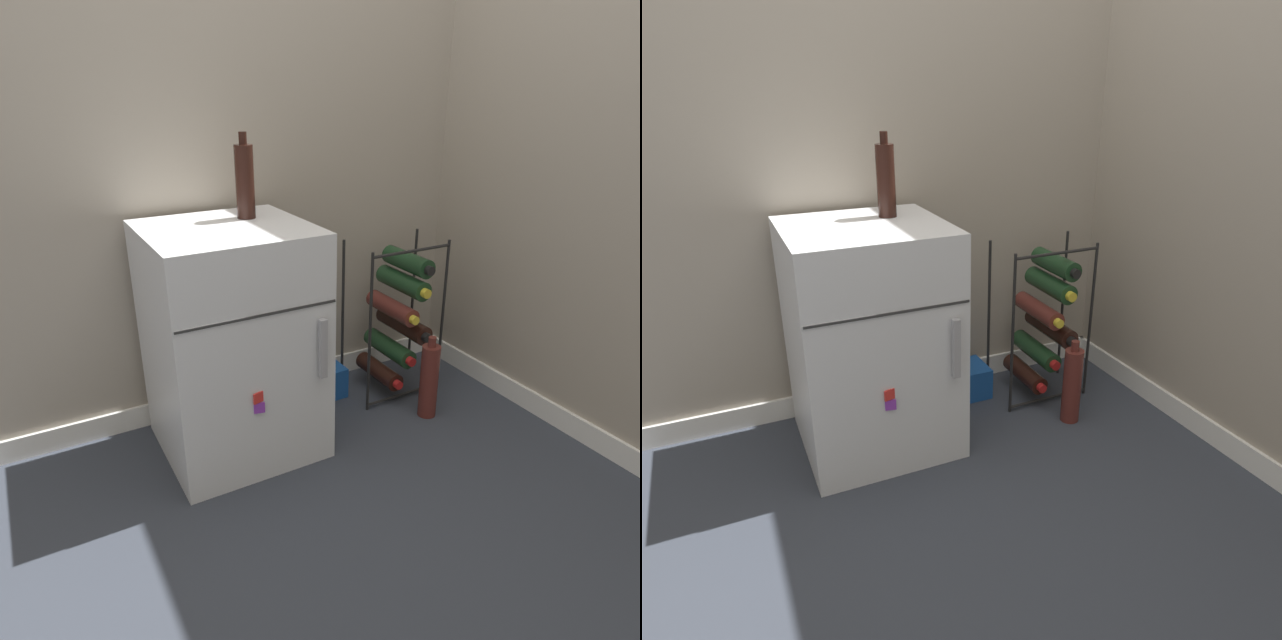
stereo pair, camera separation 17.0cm
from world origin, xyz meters
The scene contains 7 objects.
ground_plane centered at (0.00, 0.00, 0.00)m, with size 14.00×14.00×0.00m, color #333842.
wall_back centered at (0.00, 0.72, 1.24)m, with size 6.68×0.07×2.50m.
mini_fridge centered at (-0.29, 0.40, 0.41)m, with size 0.53×0.53×0.82m.
wine_rack centered at (0.45, 0.46, 0.34)m, with size 0.38×0.31×0.67m.
soda_box centered at (0.12, 0.56, 0.07)m, with size 0.24×0.17×0.13m.
fridge_top_bottle centered at (-0.18, 0.49, 0.95)m, with size 0.06×0.06×0.28m.
loose_bottle_floor centered at (0.44, 0.21, 0.16)m, with size 0.07×0.07×0.35m.
Camera 2 is at (-0.75, -1.39, 1.26)m, focal length 32.00 mm.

